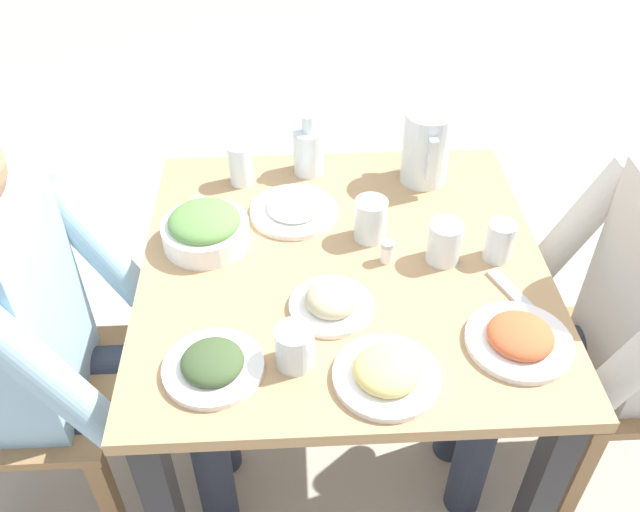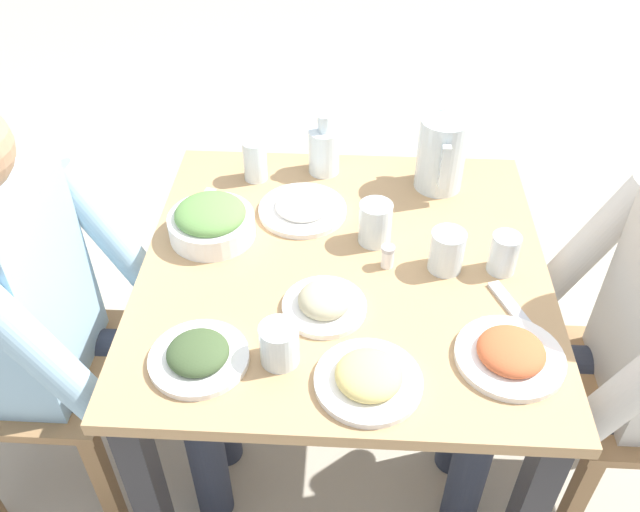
# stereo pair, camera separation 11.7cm
# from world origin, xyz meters

# --- Properties ---
(ground_plane) EXTENTS (8.00, 8.00, 0.00)m
(ground_plane) POSITION_xyz_m (0.00, 0.00, 0.00)
(ground_plane) COLOR #B7AD99
(dining_table) EXTENTS (0.90, 0.90, 0.76)m
(dining_table) POSITION_xyz_m (0.00, 0.00, 0.63)
(dining_table) COLOR tan
(dining_table) RESTS_ON ground_plane
(chair_near) EXTENTS (0.40, 0.40, 0.89)m
(chair_near) POSITION_xyz_m (0.09, -0.82, 0.51)
(chair_near) COLOR #997047
(chair_near) RESTS_ON ground_plane
(diner_near) EXTENTS (0.48, 0.53, 1.19)m
(diner_near) POSITION_xyz_m (0.09, -0.62, 0.66)
(diner_near) COLOR #9EC6E0
(diner_near) RESTS_ON ground_plane
(diner_far) EXTENTS (0.48, 0.53, 1.19)m
(diner_far) POSITION_xyz_m (0.09, 0.62, 0.66)
(diner_far) COLOR silver
(diner_far) RESTS_ON ground_plane
(water_pitcher) EXTENTS (0.16, 0.12, 0.19)m
(water_pitcher) POSITION_xyz_m (-0.32, 0.23, 0.86)
(water_pitcher) COLOR silver
(water_pitcher) RESTS_ON dining_table
(salad_bowl) EXTENTS (0.20, 0.20, 0.09)m
(salad_bowl) POSITION_xyz_m (-0.09, -0.31, 0.80)
(salad_bowl) COLOR white
(salad_bowl) RESTS_ON dining_table
(plate_beans) EXTENTS (0.17, 0.17, 0.06)m
(plate_beans) POSITION_xyz_m (0.14, -0.04, 0.78)
(plate_beans) COLOR white
(plate_beans) RESTS_ON dining_table
(plate_fries) EXTENTS (0.20, 0.20, 0.05)m
(plate_fries) POSITION_xyz_m (0.33, 0.05, 0.78)
(plate_fries) COLOR white
(plate_fries) RESTS_ON dining_table
(plate_yoghurt) EXTENTS (0.21, 0.21, 0.04)m
(plate_yoghurt) POSITION_xyz_m (-0.18, -0.11, 0.77)
(plate_yoghurt) COLOR white
(plate_yoghurt) RESTS_ON dining_table
(plate_dolmas) EXTENTS (0.19, 0.19, 0.05)m
(plate_dolmas) POSITION_xyz_m (0.29, -0.27, 0.78)
(plate_dolmas) COLOR white
(plate_dolmas) RESTS_ON dining_table
(plate_rice_curry) EXTENTS (0.21, 0.21, 0.05)m
(plate_rice_curry) POSITION_xyz_m (0.26, 0.32, 0.78)
(plate_rice_curry) COLOR white
(plate_rice_curry) RESTS_ON dining_table
(water_glass_center) EXTENTS (0.08, 0.08, 0.10)m
(water_glass_center) POSITION_xyz_m (-0.09, 0.07, 0.81)
(water_glass_center) COLOR silver
(water_glass_center) RESTS_ON dining_table
(water_glass_far_left) EXTENTS (0.08, 0.08, 0.10)m
(water_glass_far_left) POSITION_xyz_m (-0.00, 0.22, 0.81)
(water_glass_far_left) COLOR silver
(water_glass_far_left) RESTS_ON dining_table
(water_glass_near_left) EXTENTS (0.06, 0.06, 0.09)m
(water_glass_near_left) POSITION_xyz_m (0.00, 0.34, 0.81)
(water_glass_near_left) COLOR silver
(water_glass_near_left) RESTS_ON dining_table
(water_glass_near_right) EXTENTS (0.06, 0.06, 0.11)m
(water_glass_near_right) POSITION_xyz_m (-0.33, -0.24, 0.81)
(water_glass_near_right) COLOR silver
(water_glass_near_right) RESTS_ON dining_table
(water_glass_by_pitcher) EXTENTS (0.08, 0.08, 0.09)m
(water_glass_by_pitcher) POSITION_xyz_m (0.28, -0.12, 0.80)
(water_glass_by_pitcher) COLOR silver
(water_glass_by_pitcher) RESTS_ON dining_table
(oil_carafe) EXTENTS (0.08, 0.08, 0.16)m
(oil_carafe) POSITION_xyz_m (-0.37, -0.06, 0.82)
(oil_carafe) COLOR silver
(oil_carafe) RESTS_ON dining_table
(salt_shaker) EXTENTS (0.03, 0.03, 0.05)m
(salt_shaker) POSITION_xyz_m (0.00, 0.09, 0.79)
(salt_shaker) COLOR white
(salt_shaker) RESTS_ON dining_table
(fork_near) EXTENTS (0.17, 0.07, 0.01)m
(fork_near) POSITION_xyz_m (-0.18, -0.37, 0.76)
(fork_near) COLOR silver
(fork_near) RESTS_ON dining_table
(knife_near) EXTENTS (0.18, 0.07, 0.01)m
(knife_near) POSITION_xyz_m (0.24, 0.31, 0.76)
(knife_near) COLOR silver
(knife_near) RESTS_ON dining_table
(fork_far) EXTENTS (0.17, 0.09, 0.01)m
(fork_far) POSITION_xyz_m (0.13, 0.35, 0.76)
(fork_far) COLOR silver
(fork_far) RESTS_ON dining_table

